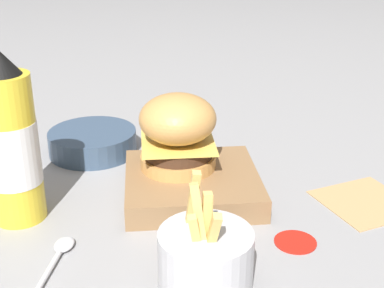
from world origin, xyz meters
TOP-DOWN VIEW (x-y plane):
  - ground_plane at (0.00, 0.00)m, footprint 6.00×6.00m
  - serving_board at (-0.06, 0.05)m, footprint 0.20×0.20m
  - burger at (-0.07, 0.08)m, footprint 0.12×0.12m
  - ketchup_bottle at (-0.31, 0.01)m, footprint 0.08×0.08m
  - fries_basket at (-0.06, -0.17)m, footprint 0.11×0.11m
  - side_bowl at (-0.22, 0.23)m, footprint 0.16×0.16m
  - spoon at (-0.25, -0.12)m, footprint 0.05×0.18m
  - ketchup_puddle at (0.07, -0.10)m, footprint 0.06×0.06m
  - parchment_square at (0.21, 0.00)m, footprint 0.16×0.16m

SIDE VIEW (x-z plane):
  - ground_plane at x=0.00m, z-range 0.00..0.00m
  - parchment_square at x=0.21m, z-range 0.00..0.00m
  - ketchup_puddle at x=0.07m, z-range 0.00..0.00m
  - spoon at x=-0.25m, z-range 0.00..0.01m
  - serving_board at x=-0.06m, z-range 0.00..0.04m
  - side_bowl at x=-0.22m, z-range 0.00..0.04m
  - fries_basket at x=-0.06m, z-range -0.03..0.11m
  - burger at x=-0.07m, z-range 0.04..0.16m
  - ketchup_bottle at x=-0.31m, z-range -0.01..0.24m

